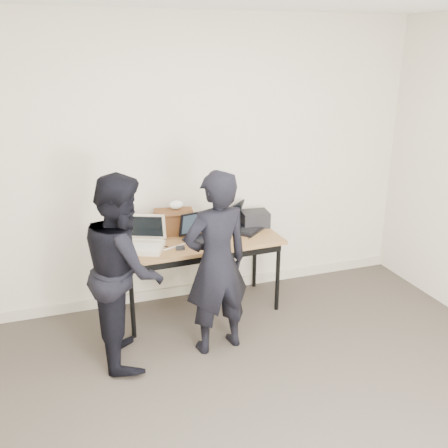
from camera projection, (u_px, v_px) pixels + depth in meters
name	position (u px, v px, depth m)	size (l,w,h in m)	color
room	(303.00, 250.00, 2.70)	(4.60, 4.60, 2.80)	#3F3830
desk	(199.00, 246.00, 4.59)	(1.52, 0.70, 0.72)	brown
laptop_beige	(144.00, 242.00, 4.37)	(0.45, 0.44, 0.28)	beige
laptop_center	(201.00, 234.00, 4.56)	(0.38, 0.37, 0.25)	black
laptop_right	(242.00, 224.00, 4.82)	(0.47, 0.47, 0.25)	black
leather_satchel	(174.00, 221.00, 4.68)	(0.39, 0.24, 0.25)	#573117
tissue	(176.00, 205.00, 4.64)	(0.13, 0.10, 0.08)	white
equipment_box	(255.00, 219.00, 4.91)	(0.26, 0.22, 0.15)	black
power_brick	(180.00, 248.00, 4.35)	(0.07, 0.05, 0.03)	black
cables	(197.00, 240.00, 4.57)	(1.15, 0.41, 0.01)	black
person_typist	(217.00, 264.00, 3.96)	(0.56, 0.37, 1.53)	black
person_observer	(124.00, 269.00, 3.86)	(0.74, 0.58, 1.53)	black
baseboard	(195.00, 288.00, 5.13)	(4.50, 0.03, 0.10)	#BBB29B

